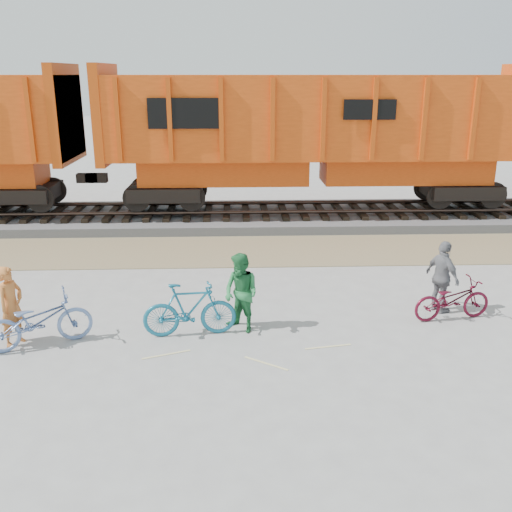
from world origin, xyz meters
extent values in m
plane|color=#9E9E99|center=(0.00, 0.00, 0.00)|extent=(120.00, 120.00, 0.00)
cube|color=#867353|center=(0.00, 5.50, 0.01)|extent=(120.00, 3.00, 0.02)
cube|color=slate|center=(0.00, 9.00, 0.15)|extent=(120.00, 4.00, 0.30)
cube|color=black|center=(-6.50, 9.00, 0.36)|extent=(0.22, 2.60, 0.12)
cube|color=black|center=(0.00, 9.00, 0.36)|extent=(0.22, 2.60, 0.12)
cube|color=black|center=(6.50, 9.00, 0.36)|extent=(0.22, 2.60, 0.12)
cylinder|color=#382821|center=(0.00, 8.28, 0.48)|extent=(120.00, 0.12, 0.12)
cylinder|color=#382821|center=(0.00, 9.72, 0.48)|extent=(120.00, 0.12, 0.12)
cube|color=#B43E0B|center=(-5.15, 9.00, 3.64)|extent=(0.30, 3.06, 3.10)
cube|color=black|center=(3.00, 9.00, 0.94)|extent=(11.20, 2.20, 0.80)
cube|color=#D84D0F|center=(3.00, 9.00, 1.79)|extent=(11.76, 1.65, 0.90)
cube|color=#D84D0F|center=(3.00, 9.00, 3.54)|extent=(14.00, 3.00, 2.60)
cube|color=#B43E0B|center=(-3.85, 9.00, 3.64)|extent=(0.30, 3.06, 3.10)
cube|color=black|center=(-1.20, 7.42, 3.74)|extent=(2.20, 0.04, 0.90)
imported|color=#637EB1|center=(-3.40, -0.34, 0.51)|extent=(2.06, 1.40, 1.02)
imported|color=#186582|center=(-0.62, 0.01, 0.54)|extent=(1.85, 0.70, 1.08)
imported|color=#540D1F|center=(4.75, 0.57, 0.44)|extent=(1.74, 0.87, 0.88)
imported|color=#C26B2E|center=(-3.90, -0.24, 0.77)|extent=(0.55, 0.66, 1.54)
imported|color=#24723B|center=(0.38, 0.21, 0.79)|extent=(0.97, 0.96, 1.58)
imported|color=slate|center=(4.65, 0.97, 0.78)|extent=(0.71, 1.00, 1.57)
camera|label=1|loc=(0.28, -10.19, 4.90)|focal=40.00mm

